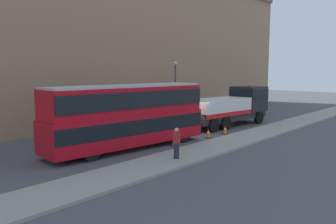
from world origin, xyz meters
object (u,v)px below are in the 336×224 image
object	(u,v)px
traffic_cone_near_truck	(225,130)
traffic_cone_near_bus	(174,141)
recovery_tow_truck	(231,106)
pedestrian_onlooker	(176,143)
traffic_cone_midway	(208,133)
street_lamp	(175,85)
double_decker_bus	(128,114)

from	to	relation	value
traffic_cone_near_truck	traffic_cone_near_bus	bearing A→B (deg)	177.31
recovery_tow_truck	traffic_cone_near_bus	distance (m)	9.95
pedestrian_onlooker	traffic_cone_near_bus	size ratio (longest dim) A/B	2.38
pedestrian_onlooker	traffic_cone_midway	xyz separation A→B (m)	(6.42, 2.38, -0.64)
traffic_cone_near_bus	street_lamp	xyz separation A→B (m)	(9.50, 8.06, 3.13)
recovery_tow_truck	traffic_cone_near_truck	bearing A→B (deg)	-148.70
recovery_tow_truck	double_decker_bus	world-z (taller)	double_decker_bus
traffic_cone_midway	traffic_cone_near_truck	world-z (taller)	same
recovery_tow_truck	street_lamp	bearing A→B (deg)	97.35
double_decker_bus	recovery_tow_truck	bearing A→B (deg)	5.29
traffic_cone_near_bus	traffic_cone_near_truck	world-z (taller)	same
pedestrian_onlooker	recovery_tow_truck	bearing A→B (deg)	-14.02
pedestrian_onlooker	traffic_cone_midway	world-z (taller)	pedestrian_onlooker
double_decker_bus	traffic_cone_midway	size ratio (longest dim) A/B	15.54
pedestrian_onlooker	traffic_cone_near_bus	world-z (taller)	pedestrian_onlooker
double_decker_bus	pedestrian_onlooker	world-z (taller)	double_decker_bus
traffic_cone_near_bus	traffic_cone_midway	size ratio (longest dim) A/B	1.00
pedestrian_onlooker	street_lamp	distance (m)	16.41
traffic_cone_near_bus	traffic_cone_near_truck	size ratio (longest dim) A/B	1.00
traffic_cone_near_bus	double_decker_bus	bearing A→B (deg)	146.46
traffic_cone_near_truck	street_lamp	bearing A→B (deg)	65.89
recovery_tow_truck	traffic_cone_near_truck	world-z (taller)	recovery_tow_truck
double_decker_bus	traffic_cone_midway	distance (m)	6.72
traffic_cone_midway	traffic_cone_near_truck	distance (m)	2.13
traffic_cone_near_truck	traffic_cone_midway	bearing A→B (deg)	177.26
traffic_cone_near_bus	traffic_cone_near_truck	distance (m)	5.78
pedestrian_onlooker	street_lamp	size ratio (longest dim) A/B	0.29
recovery_tow_truck	traffic_cone_midway	size ratio (longest dim) A/B	14.21
pedestrian_onlooker	traffic_cone_midway	bearing A→B (deg)	-12.22
traffic_cone_near_bus	recovery_tow_truck	bearing A→B (deg)	9.54
double_decker_bus	street_lamp	xyz separation A→B (m)	(12.03, 6.38, 1.24)
double_decker_bus	traffic_cone_near_truck	distance (m)	8.74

